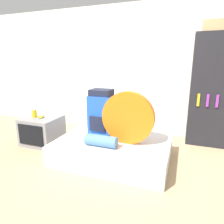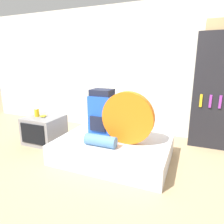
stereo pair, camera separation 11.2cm
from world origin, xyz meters
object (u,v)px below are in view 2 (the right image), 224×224
at_px(television, 45,129).
at_px(bookshelf, 215,92).
at_px(canister, 37,113).
at_px(cardboard_box, 221,25).
at_px(backpack, 102,113).
at_px(tent_bag, 128,118).
at_px(sleeping_roll, 101,141).

xyz_separation_m(television, bookshelf, (2.87, 1.03, 0.73)).
bearing_deg(canister, cardboard_box, 20.11).
height_order(television, bookshelf, bookshelf).
height_order(backpack, canister, backpack).
bearing_deg(television, tent_bag, -4.33).
bearing_deg(bookshelf, cardboard_box, 153.90).
xyz_separation_m(television, cardboard_box, (2.82, 1.05, 1.80)).
xyz_separation_m(television, canister, (-0.12, -0.03, 0.32)).
xyz_separation_m(backpack, television, (-1.17, -0.05, -0.42)).
relative_size(television, canister, 4.11).
bearing_deg(tent_bag, canister, 176.87).
height_order(tent_bag, canister, tent_bag).
xyz_separation_m(tent_bag, bookshelf, (1.20, 1.15, 0.29)).
height_order(television, canister, canister).
relative_size(tent_bag, television, 1.22).
height_order(bookshelf, cardboard_box, cardboard_box).
bearing_deg(tent_bag, backpack, 160.24).
bearing_deg(backpack, cardboard_box, 31.10).
distance_m(backpack, tent_bag, 0.53).
bearing_deg(cardboard_box, sleeping_roll, -135.54).
bearing_deg(bookshelf, tent_bag, -136.02).
xyz_separation_m(backpack, canister, (-1.29, -0.08, -0.10)).
distance_m(tent_bag, sleeping_roll, 0.51).
bearing_deg(backpack, sleeping_roll, -67.40).
distance_m(bookshelf, cardboard_box, 1.07).
distance_m(backpack, bookshelf, 1.98).
bearing_deg(bookshelf, canister, -160.54).
height_order(sleeping_roll, canister, canister).
bearing_deg(television, sleeping_roll, -16.05).
bearing_deg(tent_bag, television, 175.67).
xyz_separation_m(tent_bag, television, (-1.67, 0.13, -0.44)).
bearing_deg(canister, bookshelf, 19.46).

